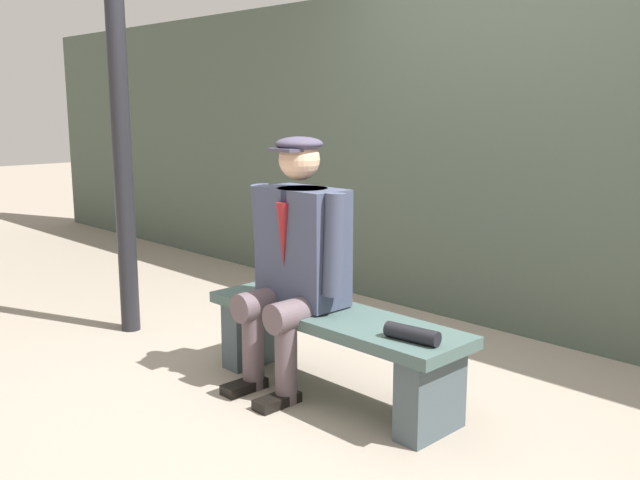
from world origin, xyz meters
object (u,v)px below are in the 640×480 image
bench (332,339)px  lamp_post (119,96)px  seated_man (296,255)px  rolled_magazine (412,334)px

bench → lamp_post: (1.65, 0.19, 1.20)m
seated_man → lamp_post: (1.44, 0.14, 0.80)m
seated_man → lamp_post: 1.65m
lamp_post → seated_man: bearing=-174.4°
bench → lamp_post: lamp_post is taller
bench → seated_man: 0.46m
rolled_magazine → seated_man: bearing=-1.6°
bench → rolled_magazine: size_ratio=5.86×
bench → rolled_magazine: 0.59m
bench → seated_man: bearing=12.9°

